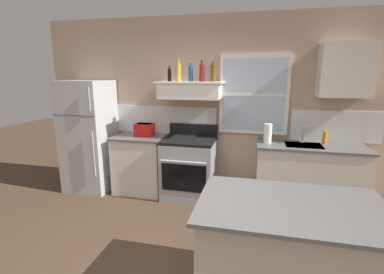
% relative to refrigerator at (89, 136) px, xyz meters
% --- Properties ---
extents(back_wall, '(5.40, 0.11, 2.70)m').
position_rel_refrigerator_xyz_m(back_wall, '(1.93, 0.39, 0.48)').
color(back_wall, tan).
rests_on(back_wall, ground_plane).
extents(refrigerator, '(0.70, 0.72, 1.75)m').
position_rel_refrigerator_xyz_m(refrigerator, '(0.00, 0.00, 0.00)').
color(refrigerator, '#B7BABC').
rests_on(refrigerator, ground_plane).
extents(counter_left_of_stove, '(0.79, 0.63, 0.91)m').
position_rel_refrigerator_xyz_m(counter_left_of_stove, '(0.85, 0.06, -0.42)').
color(counter_left_of_stove, silver).
rests_on(counter_left_of_stove, ground_plane).
extents(toaster, '(0.30, 0.20, 0.19)m').
position_rel_refrigerator_xyz_m(toaster, '(0.92, 0.10, 0.13)').
color(toaster, red).
rests_on(toaster, counter_left_of_stove).
extents(stove_range, '(0.76, 0.69, 1.09)m').
position_rel_refrigerator_xyz_m(stove_range, '(1.65, 0.02, -0.41)').
color(stove_range, '#9EA0A5').
rests_on(stove_range, ground_plane).
extents(range_hood_shelf, '(0.96, 0.52, 0.24)m').
position_rel_refrigerator_xyz_m(range_hood_shelf, '(1.65, 0.12, 0.75)').
color(range_hood_shelf, white).
extents(bottle_balsamic_dark, '(0.06, 0.06, 0.22)m').
position_rel_refrigerator_xyz_m(bottle_balsamic_dark, '(1.33, 0.14, 0.96)').
color(bottle_balsamic_dark, black).
rests_on(bottle_balsamic_dark, range_hood_shelf).
extents(bottle_champagne_gold_foil, '(0.08, 0.08, 0.31)m').
position_rel_refrigerator_xyz_m(bottle_champagne_gold_foil, '(1.48, 0.07, 1.00)').
color(bottle_champagne_gold_foil, '#B29333').
rests_on(bottle_champagne_gold_foil, range_hood_shelf).
extents(bottle_blue_liqueur, '(0.07, 0.07, 0.27)m').
position_rel_refrigerator_xyz_m(bottle_blue_liqueur, '(1.65, 0.12, 0.98)').
color(bottle_blue_liqueur, '#1E478C').
rests_on(bottle_blue_liqueur, range_hood_shelf).
extents(bottle_red_label_wine, '(0.07, 0.07, 0.29)m').
position_rel_refrigerator_xyz_m(bottle_red_label_wine, '(1.82, 0.11, 0.99)').
color(bottle_red_label_wine, maroon).
rests_on(bottle_red_label_wine, range_hood_shelf).
extents(bottle_amber_wine, '(0.07, 0.07, 0.28)m').
position_rel_refrigerator_xyz_m(bottle_amber_wine, '(1.98, 0.12, 0.99)').
color(bottle_amber_wine, brown).
rests_on(bottle_amber_wine, range_hood_shelf).
extents(counter_right_with_sink, '(1.43, 0.63, 0.91)m').
position_rel_refrigerator_xyz_m(counter_right_with_sink, '(3.35, 0.06, -0.42)').
color(counter_right_with_sink, silver).
rests_on(counter_right_with_sink, ground_plane).
extents(sink_faucet, '(0.03, 0.17, 0.28)m').
position_rel_refrigerator_xyz_m(sink_faucet, '(3.25, 0.16, 0.21)').
color(sink_faucet, silver).
rests_on(sink_faucet, counter_right_with_sink).
extents(paper_towel_roll, '(0.11, 0.11, 0.27)m').
position_rel_refrigerator_xyz_m(paper_towel_roll, '(2.77, 0.06, 0.17)').
color(paper_towel_roll, white).
rests_on(paper_towel_roll, counter_right_with_sink).
extents(dish_soap_bottle, '(0.06, 0.06, 0.18)m').
position_rel_refrigerator_xyz_m(dish_soap_bottle, '(3.53, 0.16, 0.12)').
color(dish_soap_bottle, orange).
rests_on(dish_soap_bottle, counter_right_with_sink).
extents(kitchen_island, '(1.40, 0.90, 0.91)m').
position_rel_refrigerator_xyz_m(kitchen_island, '(2.90, -1.84, -0.42)').
color(kitchen_island, silver).
rests_on(kitchen_island, ground_plane).
extents(upper_cabinet_right, '(0.64, 0.32, 0.70)m').
position_rel_refrigerator_xyz_m(upper_cabinet_right, '(3.70, 0.20, 1.02)').
color(upper_cabinet_right, silver).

